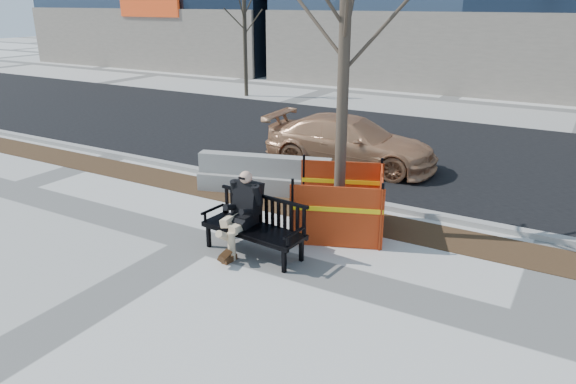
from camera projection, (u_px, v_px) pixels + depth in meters
name	position (u px, v px, depth m)	size (l,w,h in m)	color
ground	(202.00, 242.00, 10.67)	(120.00, 120.00, 0.00)	beige
mulch_strip	(271.00, 201.00, 12.79)	(40.00, 1.20, 0.02)	#47301C
asphalt_street	(369.00, 144.00, 17.83)	(60.00, 10.40, 0.01)	black
curb	(290.00, 188.00, 13.54)	(60.00, 0.25, 0.12)	#9E9B93
bench	(254.00, 253.00, 10.17)	(2.07, 0.74, 1.11)	black
seated_man	(244.00, 249.00, 10.37)	(0.66, 1.10, 1.54)	black
tree_fence	(338.00, 229.00, 11.24)	(2.70, 2.70, 6.75)	red
sedan	(349.00, 166.00, 15.50)	(2.01, 4.93, 1.43)	tan
jersey_barrier_left	(265.00, 192.00, 13.44)	(3.33, 0.67, 0.95)	gray
far_tree_left	(246.00, 96.00, 26.93)	(2.13, 2.13, 5.76)	#3F3528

